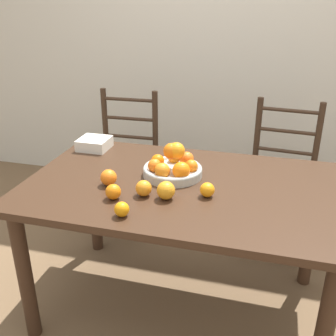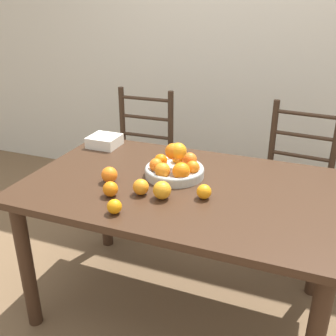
% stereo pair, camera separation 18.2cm
% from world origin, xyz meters
% --- Properties ---
extents(ground_plane, '(12.00, 12.00, 0.00)m').
position_xyz_m(ground_plane, '(0.00, 0.00, 0.00)').
color(ground_plane, brown).
extents(wall_back, '(8.00, 0.06, 2.60)m').
position_xyz_m(wall_back, '(0.00, 1.53, 1.30)').
color(wall_back, beige).
rests_on(wall_back, ground_plane).
extents(dining_table, '(1.47, 0.91, 0.74)m').
position_xyz_m(dining_table, '(0.00, 0.00, 0.64)').
color(dining_table, '#382316').
rests_on(dining_table, ground_plane).
extents(fruit_bowl, '(0.29, 0.29, 0.17)m').
position_xyz_m(fruit_bowl, '(-0.06, 0.07, 0.79)').
color(fruit_bowl, '#B2B7B2').
rests_on(fruit_bowl, dining_table).
extents(orange_loose_0, '(0.08, 0.08, 0.08)m').
position_xyz_m(orange_loose_0, '(-0.03, -0.16, 0.78)').
color(orange_loose_0, orange).
rests_on(orange_loose_0, dining_table).
extents(orange_loose_1, '(0.07, 0.07, 0.07)m').
position_xyz_m(orange_loose_1, '(-0.25, -0.22, 0.77)').
color(orange_loose_1, orange).
rests_on(orange_loose_1, dining_table).
extents(orange_loose_2, '(0.06, 0.06, 0.06)m').
position_xyz_m(orange_loose_2, '(-0.16, -0.35, 0.77)').
color(orange_loose_2, orange).
rests_on(orange_loose_2, dining_table).
extents(orange_loose_3, '(0.07, 0.07, 0.07)m').
position_xyz_m(orange_loose_3, '(-0.14, -0.16, 0.77)').
color(orange_loose_3, orange).
rests_on(orange_loose_3, dining_table).
extents(orange_loose_4, '(0.08, 0.08, 0.08)m').
position_xyz_m(orange_loose_4, '(-0.33, -0.10, 0.78)').
color(orange_loose_4, orange).
rests_on(orange_loose_4, dining_table).
extents(orange_loose_5, '(0.07, 0.07, 0.07)m').
position_xyz_m(orange_loose_5, '(0.14, -0.10, 0.77)').
color(orange_loose_5, orange).
rests_on(orange_loose_5, dining_table).
extents(chair_left, '(0.43, 0.41, 0.95)m').
position_xyz_m(chair_left, '(-0.60, 0.79, 0.46)').
color(chair_left, '#382619').
rests_on(chair_left, ground_plane).
extents(chair_right, '(0.45, 0.43, 0.95)m').
position_xyz_m(chair_right, '(0.47, 0.79, 0.46)').
color(chair_right, '#382619').
rests_on(chair_right, ground_plane).
extents(book_stack, '(0.17, 0.16, 0.06)m').
position_xyz_m(book_stack, '(-0.59, 0.32, 0.77)').
color(book_stack, silver).
rests_on(book_stack, dining_table).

